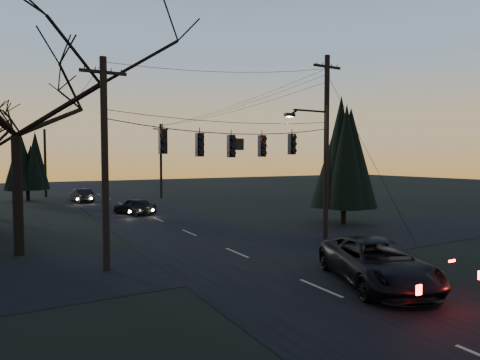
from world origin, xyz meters
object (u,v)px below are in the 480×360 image
utility_pole_far_r (161,198)px  suv_near (377,263)px  bare_tree_left (15,87)px  evergreen_right (344,152)px  utility_pole_right (325,242)px  utility_pole_far_l (46,197)px  utility_pole_left (107,270)px  sedan_oncoming_a (135,206)px  sedan_oncoming_b (81,196)px

utility_pole_far_r → suv_near: (-3.48, -34.66, 0.79)m
utility_pole_far_r → bare_tree_left: 28.60m
evergreen_right → suv_near: size_ratio=1.54×
utility_pole_right → utility_pole_far_l: bearing=107.7°
utility_pole_far_l → evergreen_right: size_ratio=0.91×
utility_pole_far_l → utility_pole_left: bearing=-90.0°
utility_pole_far_r → utility_pole_far_l: utility_pole_far_r is taller
utility_pole_left → utility_pole_far_l: 36.00m
bare_tree_left → sedan_oncoming_a: size_ratio=2.83×
utility_pole_far_l → suv_near: (8.02, -42.66, 0.79)m
utility_pole_left → sedan_oncoming_b: size_ratio=2.02×
utility_pole_left → sedan_oncoming_b: 27.80m
utility_pole_right → evergreen_right: evergreen_right is taller
evergreen_right → utility_pole_left: bearing=-166.7°
suv_near → utility_pole_left: bearing=162.0°
utility_pole_right → utility_pole_far_l: (-11.50, 36.00, 0.00)m
utility_pole_far_r → utility_pole_far_l: (-11.50, 8.00, 0.00)m
utility_pole_far_r → sedan_oncoming_a: utility_pole_far_r is taller
sedan_oncoming_a → utility_pole_far_r: bearing=-141.0°
utility_pole_far_r → sedan_oncoming_b: 8.73m
bare_tree_left → sedan_oncoming_b: (5.85, 23.00, -7.11)m
utility_pole_right → evergreen_right: bearing=37.7°
sedan_oncoming_a → evergreen_right: bearing=110.0°
utility_pole_left → bare_tree_left: (-3.05, 4.65, 7.80)m
utility_pole_right → utility_pole_far_r: bearing=90.0°
bare_tree_left → sedan_oncoming_a: bearing=53.1°
evergreen_right → utility_pole_right: bearing=-142.3°
utility_pole_far_r → evergreen_right: 25.12m
utility_pole_left → evergreen_right: bearing=13.3°
utility_pole_far_r → suv_near: utility_pole_far_r is taller
utility_pole_far_l → utility_pole_far_r: bearing=-34.8°
utility_pole_far_l → suv_near: size_ratio=1.41×
utility_pole_right → suv_near: size_ratio=1.76×
utility_pole_right → utility_pole_far_l: utility_pole_right is taller
utility_pole_right → sedan_oncoming_a: size_ratio=2.54×
utility_pole_far_l → sedan_oncoming_a: bearing=-75.7°
utility_pole_right → utility_pole_far_r: utility_pole_right is taller
sedan_oncoming_b → utility_pole_right: bearing=99.3°
utility_pole_right → bare_tree_left: (-14.55, 4.65, 7.80)m
utility_pole_right → utility_pole_left: (-11.50, 0.00, 0.00)m
utility_pole_right → utility_pole_far_r: 28.00m
suv_near → utility_pole_far_r: bearing=105.9°
utility_pole_far_r → sedan_oncoming_b: utility_pole_far_r is taller
suv_near → bare_tree_left: bearing=156.1°
utility_pole_right → utility_pole_left: size_ratio=1.18×
evergreen_right → sedan_oncoming_a: 16.89m
suv_near → sedan_oncoming_a: size_ratio=1.44×
evergreen_right → sedan_oncoming_b: evergreen_right is taller
utility_pole_left → sedan_oncoming_a: size_ratio=2.16×
evergreen_right → sedan_oncoming_a: (-11.36, 11.73, -4.31)m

